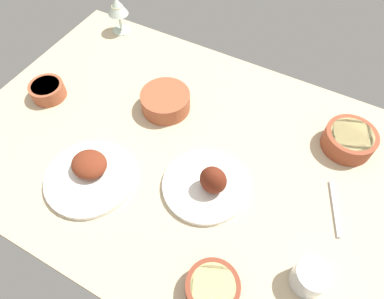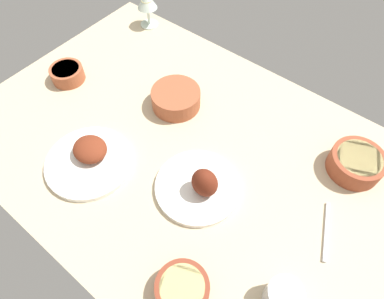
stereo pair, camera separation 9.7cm
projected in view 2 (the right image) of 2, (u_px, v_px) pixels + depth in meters
dining_table at (192, 157)px, 100.46cm from camera, size 140.00×90.00×4.00cm
plate_near_viewer at (200, 185)px, 89.97cm from camera, size 23.40×23.40×10.31cm
plate_far_side at (89, 158)px, 95.68cm from camera, size 24.91×24.91×6.51cm
bowl_sauce at (67, 73)px, 114.44cm from camera, size 11.13×11.13×4.96cm
bowl_pasta at (356, 163)px, 93.01cm from camera, size 14.86×14.86×6.12cm
bowl_cream at (176, 98)px, 107.12cm from camera, size 15.75×15.75×6.04cm
bowl_potatoes at (182, 289)px, 74.59cm from camera, size 12.28×12.28×5.13cm
wine_glass at (147, 2)px, 126.36cm from camera, size 7.60×7.60×14.00cm
water_tumbler at (283, 297)px, 72.74cm from camera, size 7.95×7.95×7.52cm
fork_loose at (326, 231)px, 84.76cm from camera, size 6.96×15.30×0.80cm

